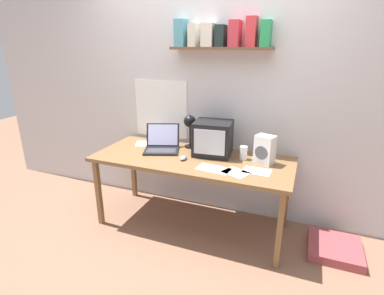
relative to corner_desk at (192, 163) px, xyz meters
name	(u,v)px	position (x,y,z in m)	size (l,w,h in m)	color
ground_plane	(192,224)	(0.00, 0.00, -0.68)	(12.00, 12.00, 0.00)	#88614A
back_wall	(209,89)	(0.00, 0.46, 0.64)	(5.60, 0.24, 2.60)	silver
corner_desk	(192,163)	(0.00, 0.00, 0.00)	(1.87, 0.77, 0.73)	brown
crt_monitor	(213,138)	(0.15, 0.16, 0.22)	(0.38, 0.35, 0.33)	black
laptop	(162,144)	(-0.37, 0.10, 0.12)	(0.43, 0.42, 0.24)	black
desk_lamp	(190,124)	(-0.11, 0.21, 0.32)	(0.14, 0.18, 0.35)	black
juice_glass	(243,154)	(0.46, 0.13, 0.11)	(0.07, 0.07, 0.13)	white
space_heater	(265,150)	(0.65, 0.10, 0.18)	(0.19, 0.17, 0.26)	white
computer_mouse	(183,158)	(-0.06, -0.08, 0.07)	(0.07, 0.11, 0.03)	gray
open_notebook	(257,171)	(0.63, -0.10, 0.06)	(0.24, 0.16, 0.00)	white
printed_handout	(214,169)	(0.27, -0.19, 0.06)	(0.30, 0.19, 0.00)	white
loose_paper_near_laptop	(236,172)	(0.47, -0.19, 0.06)	(0.26, 0.24, 0.00)	silver
loose_paper_near_monitor	(149,144)	(-0.59, 0.21, 0.06)	(0.32, 0.28, 0.00)	white
floor_cushion	(335,248)	(1.33, 0.05, -0.64)	(0.44, 0.44, 0.08)	#9B4347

